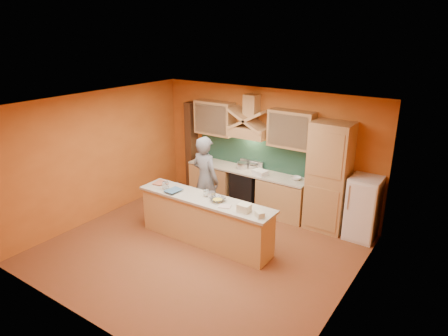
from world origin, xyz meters
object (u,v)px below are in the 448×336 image
Objects in this scene: stove at (247,188)px; fridge at (363,208)px; person at (205,180)px; kitchen_scale at (212,195)px; mixing_bowl at (218,199)px.

stove is 0.69× the size of fridge.
person is at bearing -159.54° from fridge.
stove is at bearing 180.00° from fridge.
person is 17.36× the size of kitchen_scale.
stove is at bearing 116.67° from kitchen_scale.
person reaches higher than fridge.
kitchen_scale is at bearing -143.17° from fridge.
fridge is at bearing -151.21° from person.
person reaches higher than stove.
fridge reaches higher than kitchen_scale.
mixing_bowl is at bearing -3.67° from kitchen_scale.
stove is 1.91m from kitchen_scale.
mixing_bowl reaches higher than stove.
fridge is at bearing 40.35° from mixing_bowl.
fridge is 4.60× the size of mixing_bowl.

